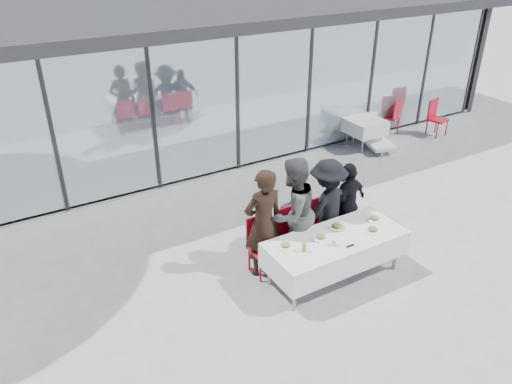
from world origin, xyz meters
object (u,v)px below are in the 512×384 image
spare_chair_a (435,116)px  spare_table_right (365,127)px  diner_chair_c (324,222)px  plate_b (321,237)px  diner_chair_d (344,215)px  plate_d (375,218)px  diner_d (347,204)px  plate_extra (373,230)px  juice_bottle (304,247)px  plate_c (337,226)px  folded_eyeglasses (350,246)px  dining_table (335,249)px  plate_a (286,245)px  lounger (372,136)px  spare_chair_b (393,114)px  diner_b (292,213)px  diner_chair_b (290,233)px  diner_chair_a (262,242)px  diner_a (263,223)px  diner_c (327,207)px

spare_chair_a → spare_table_right: bearing=172.2°
diner_chair_c → plate_b: (-0.57, -0.65, 0.24)m
diner_chair_d → plate_d: 0.70m
diner_chair_c → diner_d: size_ratio=0.63×
plate_extra → juice_bottle: juice_bottle is taller
diner_chair_c → plate_c: bearing=-105.7°
diner_chair_c → folded_eyeglasses: (-0.31, -1.05, 0.22)m
dining_table → spare_table_right: (4.06, 3.89, 0.02)m
plate_a → lounger: size_ratio=0.19×
spare_chair_b → juice_bottle: bearing=-144.4°
juice_bottle → plate_c: bearing=17.7°
diner_b → diner_chair_c: diner_b is taller
juice_bottle → lounger: bearing=38.2°
plate_a → diner_b: bearing=47.7°
diner_d → plate_d: 0.61m
plate_d → juice_bottle: size_ratio=1.88×
folded_eyeglasses → spare_table_right: 5.81m
diner_chair_b → plate_c: bearing=-44.0°
plate_c → diner_chair_a: bearing=154.2°
diner_chair_c → plate_d: (0.54, -0.65, 0.24)m
diner_chair_d → plate_extra: (-0.19, -0.90, 0.24)m
diner_a → spare_chair_b: bearing=-149.2°
diner_a → plate_extra: diner_a is taller
diner_b → plate_c: bearing=122.3°
plate_b → lounger: (4.57, 3.78, -0.52)m
diner_c → folded_eyeglasses: diner_c is taller
diner_chair_d → plate_a: diner_chair_d is taller
dining_table → plate_extra: size_ratio=8.24×
diner_a → diner_chair_a: diner_a is taller
plate_d → spare_chair_a: (5.39, 3.49, -0.24)m
diner_chair_a → diner_b: size_ratio=0.51×
plate_d → lounger: size_ratio=0.19×
diner_a → juice_bottle: (0.25, -0.75, -0.10)m
plate_c → lounger: (4.14, 3.66, -0.52)m
dining_table → folded_eyeglasses: folded_eyeglasses is taller
plate_extra → spare_chair_b: bearing=42.8°
diner_c → diner_chair_a: bearing=-11.7°
plate_a → diner_chair_a: bearing=98.8°
plate_b → lounger: bearing=39.6°
diner_d → plate_a: bearing=2.7°
juice_bottle → diner_chair_b: bearing=69.7°
spare_table_right → plate_d: bearing=-129.9°
diner_d → plate_d: (0.08, -0.60, -0.00)m
spare_table_right → juice_bottle: bearing=-140.0°
plate_a → dining_table: bearing=-13.0°
diner_chair_a → diner_chair_b: (0.55, 0.00, 0.00)m
plate_a → plate_d: same height
plate_b → dining_table: bearing=-24.2°
plate_a → plate_c: 1.02m
diner_chair_b → juice_bottle: size_ratio=6.67×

